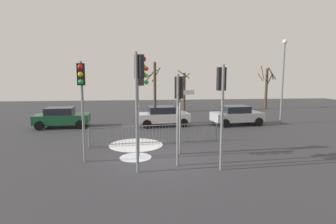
{
  "coord_description": "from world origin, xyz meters",
  "views": [
    {
      "loc": [
        -0.91,
        -11.5,
        3.74
      ],
      "look_at": [
        0.7,
        3.28,
        1.72
      ],
      "focal_mm": 28.54,
      "sensor_mm": 36.0,
      "label": 1
    }
  ],
  "objects_px": {
    "traffic_light_rear_left": "(82,89)",
    "bare_tree_right": "(155,86)",
    "car_white_near": "(163,116)",
    "bare_tree_centre": "(266,86)",
    "traffic_light_mid_right": "(179,99)",
    "car_silver_trailing": "(237,115)",
    "direction_sign_post": "(181,116)",
    "traffic_light_rear_right": "(221,93)",
    "bare_tree_left": "(184,91)",
    "car_green_mid": "(62,117)",
    "street_lamp": "(283,72)",
    "traffic_light_mid_left": "(141,89)",
    "traffic_light_foreground_left": "(139,85)"
  },
  "relations": [
    {
      "from": "direction_sign_post",
      "to": "car_green_mid",
      "type": "height_order",
      "value": "direction_sign_post"
    },
    {
      "from": "direction_sign_post",
      "to": "car_green_mid",
      "type": "relative_size",
      "value": 0.85
    },
    {
      "from": "car_white_near",
      "to": "traffic_light_mid_left",
      "type": "bearing_deg",
      "value": -108.39
    },
    {
      "from": "car_silver_trailing",
      "to": "bare_tree_centre",
      "type": "xyz_separation_m",
      "value": [
        7.02,
        9.53,
        1.78
      ]
    },
    {
      "from": "bare_tree_centre",
      "to": "direction_sign_post",
      "type": "bearing_deg",
      "value": -126.82
    },
    {
      "from": "traffic_light_foreground_left",
      "to": "car_green_mid",
      "type": "relative_size",
      "value": 1.19
    },
    {
      "from": "traffic_light_mid_left",
      "to": "car_silver_trailing",
      "type": "xyz_separation_m",
      "value": [
        7.33,
        7.39,
        -2.39
      ]
    },
    {
      "from": "traffic_light_mid_right",
      "to": "bare_tree_left",
      "type": "xyz_separation_m",
      "value": [
        3.13,
        17.06,
        -0.62
      ]
    },
    {
      "from": "traffic_light_mid_right",
      "to": "bare_tree_right",
      "type": "bearing_deg",
      "value": 113.87
    },
    {
      "from": "bare_tree_centre",
      "to": "bare_tree_right",
      "type": "height_order",
      "value": "bare_tree_right"
    },
    {
      "from": "traffic_light_rear_left",
      "to": "street_lamp",
      "type": "distance_m",
      "value": 15.79
    },
    {
      "from": "traffic_light_rear_right",
      "to": "car_white_near",
      "type": "relative_size",
      "value": 1.05
    },
    {
      "from": "direction_sign_post",
      "to": "car_silver_trailing",
      "type": "height_order",
      "value": "direction_sign_post"
    },
    {
      "from": "car_green_mid",
      "to": "street_lamp",
      "type": "relative_size",
      "value": 0.6
    },
    {
      "from": "direction_sign_post",
      "to": "traffic_light_rear_right",
      "type": "bearing_deg",
      "value": -79.11
    },
    {
      "from": "traffic_light_mid_right",
      "to": "direction_sign_post",
      "type": "bearing_deg",
      "value": 101.28
    },
    {
      "from": "street_lamp",
      "to": "bare_tree_right",
      "type": "xyz_separation_m",
      "value": [
        -9.47,
        7.56,
        -1.31
      ]
    },
    {
      "from": "traffic_light_mid_right",
      "to": "car_silver_trailing",
      "type": "distance_m",
      "value": 10.6
    },
    {
      "from": "traffic_light_foreground_left",
      "to": "car_white_near",
      "type": "height_order",
      "value": "traffic_light_foreground_left"
    },
    {
      "from": "traffic_light_rear_right",
      "to": "traffic_light_mid_left",
      "type": "bearing_deg",
      "value": 141.66
    },
    {
      "from": "traffic_light_mid_left",
      "to": "bare_tree_right",
      "type": "relative_size",
      "value": 0.84
    },
    {
      "from": "traffic_light_rear_right",
      "to": "bare_tree_left",
      "type": "relative_size",
      "value": 0.96
    },
    {
      "from": "car_green_mid",
      "to": "car_white_near",
      "type": "distance_m",
      "value": 7.36
    },
    {
      "from": "direction_sign_post",
      "to": "bare_tree_centre",
      "type": "bearing_deg",
      "value": 35.78
    },
    {
      "from": "car_silver_trailing",
      "to": "car_green_mid",
      "type": "height_order",
      "value": "same"
    },
    {
      "from": "traffic_light_foreground_left",
      "to": "car_silver_trailing",
      "type": "distance_m",
      "value": 12.16
    },
    {
      "from": "bare_tree_left",
      "to": "bare_tree_centre",
      "type": "height_order",
      "value": "bare_tree_centre"
    },
    {
      "from": "traffic_light_mid_right",
      "to": "bare_tree_left",
      "type": "height_order",
      "value": "bare_tree_left"
    },
    {
      "from": "traffic_light_mid_right",
      "to": "car_green_mid",
      "type": "height_order",
      "value": "traffic_light_mid_right"
    },
    {
      "from": "car_green_mid",
      "to": "bare_tree_right",
      "type": "bearing_deg",
      "value": 42.14
    },
    {
      "from": "traffic_light_mid_left",
      "to": "bare_tree_right",
      "type": "height_order",
      "value": "bare_tree_right"
    },
    {
      "from": "traffic_light_foreground_left",
      "to": "bare_tree_left",
      "type": "relative_size",
      "value": 1.07
    },
    {
      "from": "traffic_light_foreground_left",
      "to": "traffic_light_rear_right",
      "type": "bearing_deg",
      "value": 42.75
    },
    {
      "from": "bare_tree_right",
      "to": "traffic_light_rear_left",
      "type": "bearing_deg",
      "value": -104.2
    },
    {
      "from": "traffic_light_rear_right",
      "to": "street_lamp",
      "type": "relative_size",
      "value": 0.64
    },
    {
      "from": "car_silver_trailing",
      "to": "car_white_near",
      "type": "height_order",
      "value": "same"
    },
    {
      "from": "traffic_light_mid_left",
      "to": "traffic_light_foreground_left",
      "type": "xyz_separation_m",
      "value": [
        -0.07,
        -1.91,
        0.23
      ]
    },
    {
      "from": "traffic_light_rear_left",
      "to": "traffic_light_foreground_left",
      "type": "height_order",
      "value": "traffic_light_foreground_left"
    },
    {
      "from": "traffic_light_foreground_left",
      "to": "bare_tree_left",
      "type": "bearing_deg",
      "value": 118.79
    },
    {
      "from": "traffic_light_mid_left",
      "to": "car_white_near",
      "type": "distance_m",
      "value": 8.16
    },
    {
      "from": "bare_tree_left",
      "to": "bare_tree_centre",
      "type": "relative_size",
      "value": 0.88
    },
    {
      "from": "car_white_near",
      "to": "traffic_light_mid_right",
      "type": "bearing_deg",
      "value": -96.78
    },
    {
      "from": "traffic_light_rear_left",
      "to": "bare_tree_right",
      "type": "relative_size",
      "value": 0.85
    },
    {
      "from": "car_silver_trailing",
      "to": "car_white_near",
      "type": "xyz_separation_m",
      "value": [
        -5.65,
        0.24,
        0.0
      ]
    },
    {
      "from": "traffic_light_rear_right",
      "to": "direction_sign_post",
      "type": "xyz_separation_m",
      "value": [
        -1.22,
        2.26,
        -1.21
      ]
    },
    {
      "from": "bare_tree_centre",
      "to": "bare_tree_left",
      "type": "bearing_deg",
      "value": -173.32
    },
    {
      "from": "car_silver_trailing",
      "to": "bare_tree_centre",
      "type": "height_order",
      "value": "bare_tree_centre"
    },
    {
      "from": "traffic_light_rear_right",
      "to": "traffic_light_rear_left",
      "type": "height_order",
      "value": "traffic_light_rear_left"
    },
    {
      "from": "traffic_light_rear_left",
      "to": "car_white_near",
      "type": "distance_m",
      "value": 9.54
    },
    {
      "from": "traffic_light_rear_left",
      "to": "bare_tree_centre",
      "type": "xyz_separation_m",
      "value": [
        16.81,
        17.55,
        -0.64
      ]
    }
  ]
}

